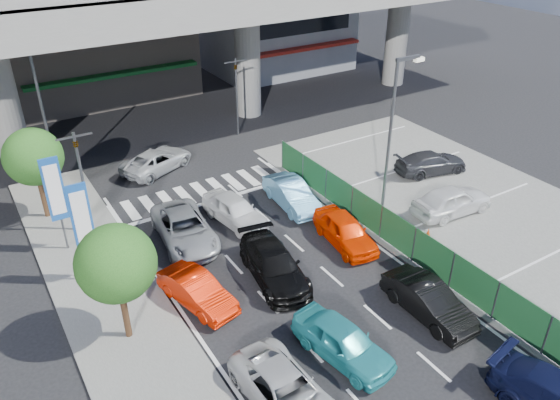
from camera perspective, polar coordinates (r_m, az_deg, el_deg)
ground at (r=21.30m, az=6.79°, el=-13.54°), size 120.00×120.00×0.00m
parking_lot at (r=29.12m, az=21.71°, el=-2.46°), size 12.00×28.00×0.06m
sidewalk_left at (r=21.66m, az=-15.45°, el=-13.53°), size 4.00×30.00×0.12m
fence_run at (r=24.26m, az=15.46°, el=-5.69°), size 0.16×22.00×1.80m
expressway at (r=35.76m, az=-15.65°, el=19.47°), size 64.00×14.00×10.75m
traffic_light_left at (r=26.35m, az=-20.32°, el=4.10°), size 1.60×1.24×5.20m
traffic_light_right at (r=36.14m, az=-4.62°, el=12.62°), size 1.60×1.24×5.20m
street_lamp_right at (r=26.69m, az=11.79°, el=7.66°), size 1.65×0.22×8.00m
street_lamp_left at (r=31.59m, az=-23.40°, el=9.31°), size 1.65×0.22×8.00m
signboard_near at (r=23.07m, az=-19.98°, el=-2.05°), size 0.80×0.14×4.70m
signboard_far at (r=25.65m, az=-22.45°, el=0.76°), size 0.80×0.14×4.70m
tree_near at (r=19.59m, az=-16.75°, el=-6.39°), size 2.80×2.80×4.80m
tree_far at (r=28.66m, az=-24.38°, el=4.10°), size 2.80×2.80×4.80m
sedan_white_mid_left at (r=18.41m, az=0.58°, el=-19.36°), size 2.25×4.55×1.24m
taxi_teal_mid at (r=19.95m, az=6.57°, el=-14.44°), size 2.32×4.28×1.38m
hatch_black_mid_right at (r=22.21m, az=15.25°, el=-10.13°), size 1.44×4.10×1.35m
taxi_orange_left at (r=22.24m, az=-8.66°, el=-9.36°), size 2.21×4.01×1.25m
sedan_black_mid at (r=23.25m, az=-0.63°, el=-6.78°), size 2.65×5.00×1.38m
taxi_orange_right at (r=25.61m, az=6.83°, el=-3.21°), size 2.11×4.22×1.38m
wagon_silver_front_left at (r=25.97m, az=-9.94°, el=-2.96°), size 2.82×5.19×1.38m
sedan_white_front_mid at (r=27.14m, az=-4.77°, el=-1.03°), size 2.23×4.25×1.38m
kei_truck_front_right at (r=28.42m, az=1.22°, el=0.60°), size 1.78×4.29×1.38m
crossing_wagon_silver at (r=32.97m, az=-12.74°, el=4.05°), size 5.00×3.78×1.26m
parked_sedan_white at (r=28.98m, az=17.53°, el=-0.03°), size 4.46×2.04×1.48m
parked_sedan_dgrey at (r=32.97m, az=15.51°, el=3.79°), size 4.59×2.61×1.25m
traffic_cone at (r=26.58m, az=15.20°, el=-3.53°), size 0.37×0.37×0.69m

